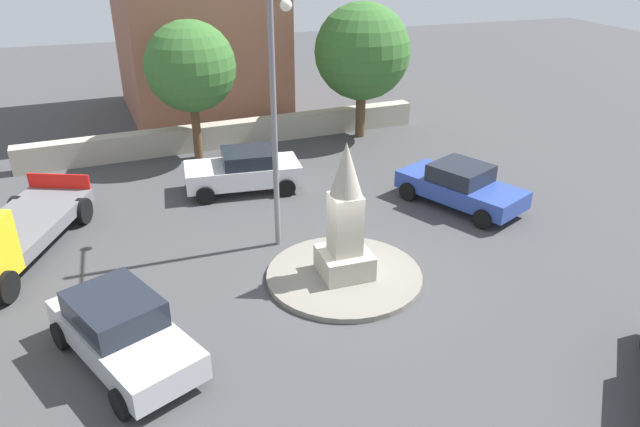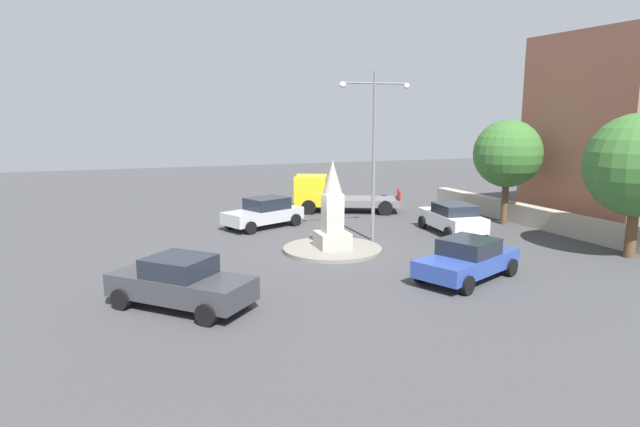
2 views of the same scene
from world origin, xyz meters
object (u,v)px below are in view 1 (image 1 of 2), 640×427
car_blue_passing (460,185)px  tree_mid_cluster (362,52)px  car_white_far_side (244,170)px  monument (345,222)px  car_silver_parked_left (121,330)px  streetlamp (273,93)px  corner_building (194,11)px  tree_near_wall (191,67)px

car_blue_passing → tree_mid_cluster: bearing=-177.0°
car_white_far_side → tree_mid_cluster: (-4.40, 6.23, 2.99)m
monument → car_white_far_side: (-6.72, -1.32, -0.93)m
monument → car_silver_parked_left: size_ratio=0.83×
monument → streetlamp: bearing=-153.5°
monument → car_blue_passing: 6.26m
monument → corner_building: size_ratio=0.38×
corner_building → tree_mid_cluster: corner_building is taller
car_blue_passing → corner_building: bearing=-155.2°
monument → car_silver_parked_left: monument is taller
monument → corner_building: 17.74m
streetlamp → car_blue_passing: size_ratio=1.65×
monument → corner_building: corner_building is taller
streetlamp → tree_near_wall: bearing=-171.4°
corner_building → car_blue_passing: bearing=24.8°
streetlamp → monument: bearing=26.5°
car_blue_passing → streetlamp: bearing=-84.0°
car_blue_passing → car_silver_parked_left: (4.74, -11.09, 0.04)m
car_blue_passing → tree_mid_cluster: size_ratio=0.79×
car_white_far_side → monument: bearing=11.1°
streetlamp → car_blue_passing: (-0.69, 6.55, -3.86)m
monument → corner_building: (-17.41, -1.26, 3.22)m
corner_building → tree_near_wall: 7.03m
car_blue_passing → car_white_far_side: car_white_far_side is taller
car_white_far_side → car_silver_parked_left: size_ratio=0.93×
streetlamp → car_silver_parked_left: size_ratio=1.70×
tree_near_wall → streetlamp: bearing=8.6°
car_blue_passing → tree_near_wall: size_ratio=0.84×
monument → car_blue_passing: (-3.12, 5.34, -0.97)m
monument → car_blue_passing: size_ratio=0.81×
streetlamp → car_silver_parked_left: (4.05, -4.53, -3.82)m
monument → streetlamp: streetlamp is taller
corner_building → tree_mid_cluster: bearing=44.5°
corner_building → tree_mid_cluster: 8.89m
monument → tree_mid_cluster: tree_mid_cluster is taller
monument → car_silver_parked_left: 6.04m
streetlamp → tree_mid_cluster: bearing=144.8°
tree_near_wall → corner_building: bearing=170.3°
streetlamp → car_silver_parked_left: streetlamp is taller
car_white_far_side → tree_near_wall: size_ratio=0.76×
car_silver_parked_left → corner_building: size_ratio=0.46×
monument → car_white_far_side: size_ratio=0.90×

